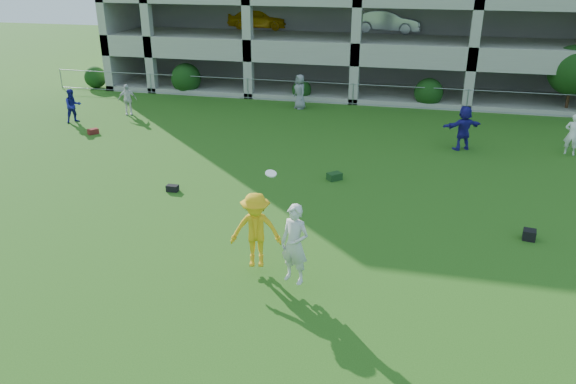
% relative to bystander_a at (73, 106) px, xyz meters
% --- Properties ---
extents(ground, '(100.00, 100.00, 0.00)m').
position_rel_bystander_a_xyz_m(ground, '(12.87, -12.40, -0.82)').
color(ground, '#235114').
rests_on(ground, ground).
extents(bystander_a, '(0.98, 1.01, 1.64)m').
position_rel_bystander_a_xyz_m(bystander_a, '(0.00, 0.00, 0.00)').
color(bystander_a, navy).
rests_on(bystander_a, ground).
extents(bystander_b, '(0.99, 0.77, 1.57)m').
position_rel_bystander_a_xyz_m(bystander_b, '(1.89, 1.90, -0.03)').
color(bystander_b, silver).
rests_on(bystander_b, ground).
extents(bystander_c, '(1.02, 1.05, 1.82)m').
position_rel_bystander_a_xyz_m(bystander_c, '(10.21, 5.17, 0.09)').
color(bystander_c, gray).
rests_on(bystander_c, ground).
extents(bystander_d, '(1.80, 1.31, 1.88)m').
position_rel_bystander_a_xyz_m(bystander_d, '(18.34, 0.06, 0.12)').
color(bystander_d, navy).
rests_on(bystander_d, ground).
extents(bystander_e, '(0.72, 0.58, 1.72)m').
position_rel_bystander_a_xyz_m(bystander_e, '(22.64, 0.41, 0.04)').
color(bystander_e, white).
rests_on(bystander_e, ground).
extents(bag_black_b, '(0.40, 0.26, 0.22)m').
position_rel_bystander_a_xyz_m(bag_black_b, '(8.34, -7.04, -0.71)').
color(bag_black_b, black).
rests_on(bag_black_b, ground).
extents(bag_green_c, '(0.60, 0.60, 0.26)m').
position_rel_bystander_a_xyz_m(bag_green_c, '(13.66, -4.65, -0.69)').
color(bag_green_c, '#123315').
rests_on(bag_green_c, ground).
extents(crate_d, '(0.40, 0.40, 0.30)m').
position_rel_bystander_a_xyz_m(crate_d, '(19.88, -7.99, -0.67)').
color(crate_d, black).
rests_on(crate_d, ground).
extents(bag_red_f, '(0.49, 0.53, 0.24)m').
position_rel_bystander_a_xyz_m(bag_red_f, '(1.95, -1.57, -0.70)').
color(bag_red_f, maroon).
rests_on(bag_red_f, ground).
extents(frisbee_contest, '(2.29, 1.50, 2.72)m').
position_rel_bystander_a_xyz_m(frisbee_contest, '(13.03, -11.74, 0.42)').
color(frisbee_contest, '#F2AE15').
rests_on(frisbee_contest, ground).
extents(fence, '(36.06, 0.06, 1.20)m').
position_rel_bystander_a_xyz_m(fence, '(12.87, 6.60, -0.21)').
color(fence, gray).
rests_on(fence, ground).
extents(shrub_row, '(34.38, 2.52, 3.50)m').
position_rel_bystander_a_xyz_m(shrub_row, '(17.46, 7.30, 0.69)').
color(shrub_row, '#163D11').
rests_on(shrub_row, ground).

